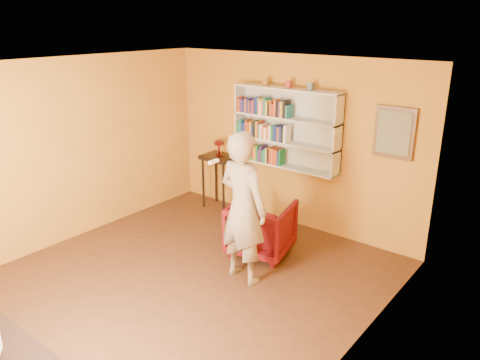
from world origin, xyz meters
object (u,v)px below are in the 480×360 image
(bookshelf, at_px, (288,128))
(armchair, at_px, (261,228))
(console_table, at_px, (219,165))
(ruby_lustre, at_px, (219,144))
(person, at_px, (243,208))

(bookshelf, height_order, armchair, bookshelf)
(armchair, bearing_deg, bookshelf, -87.74)
(console_table, height_order, ruby_lustre, ruby_lustre)
(armchair, bearing_deg, person, 94.00)
(bookshelf, xyz_separation_m, console_table, (-1.27, -0.16, -0.80))
(person, bearing_deg, ruby_lustre, -36.25)
(ruby_lustre, xyz_separation_m, armchair, (1.58, -0.93, -0.77))
(console_table, bearing_deg, armchair, -30.46)
(console_table, relative_size, person, 0.49)
(bookshelf, bearing_deg, armchair, -74.14)
(console_table, xyz_separation_m, person, (1.81, -1.64, 0.18))
(bookshelf, bearing_deg, ruby_lustre, -172.86)
(console_table, bearing_deg, ruby_lustre, 90.00)
(ruby_lustre, distance_m, person, 2.45)
(bookshelf, distance_m, ruby_lustre, 1.36)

